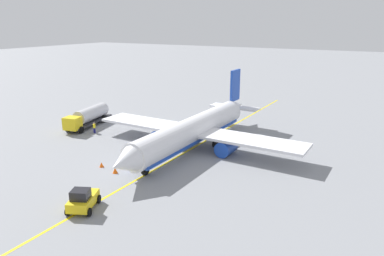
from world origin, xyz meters
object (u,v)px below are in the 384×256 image
refueling_worker (94,128)px  safety_cone_nose (115,170)px  airplane (194,130)px  fuel_tanker (88,116)px  safety_cone_wingtip (101,165)px  pushback_tug (83,200)px

refueling_worker → safety_cone_nose: (10.83, 13.56, -0.48)m
refueling_worker → airplane: bearing=95.4°
fuel_tanker → refueling_worker: 4.52m
airplane → safety_cone_wingtip: 13.66m
refueling_worker → safety_cone_nose: bearing=51.4°
safety_cone_nose → fuel_tanker: bearing=-127.6°
refueling_worker → safety_cone_wingtip: size_ratio=2.83×
airplane → fuel_tanker: airplane is taller
fuel_tanker → safety_cone_wingtip: size_ratio=18.53×
airplane → safety_cone_wingtip: airplane is taller
fuel_tanker → refueling_worker: bearing=56.3°
pushback_tug → safety_cone_nose: pushback_tug is taller
safety_cone_nose → safety_cone_wingtip: bearing=-102.9°
fuel_tanker → safety_cone_wingtip: bearing=49.0°
airplane → safety_cone_nose: size_ratio=49.19×
safety_cone_nose → airplane: bearing=163.5°
pushback_tug → safety_cone_wingtip: pushback_tug is taller
airplane → pushback_tug: bearing=-1.7°
airplane → pushback_tug: 20.66m
airplane → fuel_tanker: size_ratio=2.98×
fuel_tanker → safety_cone_wingtip: 19.35m
fuel_tanker → pushback_tug: size_ratio=2.73×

